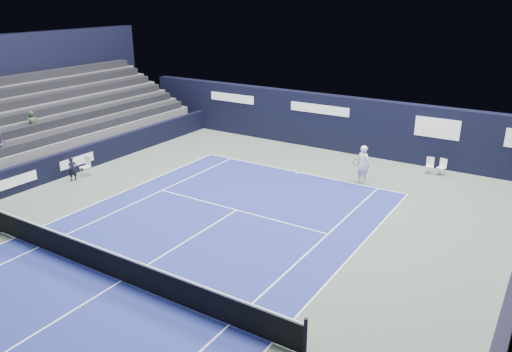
{
  "coord_description": "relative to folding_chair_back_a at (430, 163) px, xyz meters",
  "views": [
    {
      "loc": [
        10.74,
        -9.14,
        8.45
      ],
      "look_at": [
        0.37,
        7.31,
        1.3
      ],
      "focal_mm": 35.0,
      "sensor_mm": 36.0,
      "label": 1
    }
  ],
  "objects": [
    {
      "name": "ground",
      "position": [
        -5.56,
        -13.3,
        -0.54
      ],
      "size": [
        48.0,
        48.0,
        0.0
      ],
      "primitive_type": "plane",
      "color": "#4F5E54",
      "rests_on": "ground"
    },
    {
      "name": "court_surface",
      "position": [
        -5.56,
        -15.3,
        -0.54
      ],
      "size": [
        10.97,
        23.77,
        0.01
      ],
      "primitive_type": "cube",
      "color": "navy",
      "rests_on": "ground"
    },
    {
      "name": "folding_chair_back_a",
      "position": [
        0.0,
        0.0,
        0.0
      ],
      "size": [
        0.43,
        0.45,
        0.81
      ],
      "rotation": [
        0.0,
        0.0,
        0.21
      ],
      "color": "white",
      "rests_on": "ground"
    },
    {
      "name": "folding_chair_back_b",
      "position": [
        0.58,
        0.05,
        -0.08
      ],
      "size": [
        0.43,
        0.42,
        0.82
      ],
      "rotation": [
        0.0,
        0.0,
        -0.22
      ],
      "color": "white",
      "rests_on": "ground"
    },
    {
      "name": "line_judge_chair",
      "position": [
        -14.19,
        -9.33,
        0.0
      ],
      "size": [
        0.45,
        0.44,
        0.95
      ],
      "rotation": [
        0.0,
        0.0,
        -0.08
      ],
      "color": "white",
      "rests_on": "ground"
    },
    {
      "name": "line_judge",
      "position": [
        -14.14,
        -10.18,
        0.03
      ],
      "size": [
        0.42,
        0.49,
        1.15
      ],
      "primitive_type": "imported",
      "rotation": [
        0.0,
        0.0,
        1.17
      ],
      "color": "black",
      "rests_on": "ground"
    },
    {
      "name": "court_markings",
      "position": [
        -5.56,
        -15.3,
        -0.53
      ],
      "size": [
        11.03,
        23.83,
        0.0
      ],
      "color": "white",
      "rests_on": "court_surface"
    },
    {
      "name": "tennis_net",
      "position": [
        -5.56,
        -15.3,
        -0.03
      ],
      "size": [
        12.9,
        0.1,
        1.1
      ],
      "color": "black",
      "rests_on": "ground"
    },
    {
      "name": "back_sponsor_wall",
      "position": [
        -5.56,
        1.2,
        1.01
      ],
      "size": [
        26.0,
        0.63,
        3.1
      ],
      "color": "black",
      "rests_on": "ground"
    },
    {
      "name": "side_barrier_left",
      "position": [
        -15.06,
        -9.33,
        0.06
      ],
      "size": [
        0.33,
        22.0,
        1.2
      ],
      "color": "black",
      "rests_on": "ground"
    },
    {
      "name": "spectator_stand",
      "position": [
        -18.84,
        -8.32,
        1.41
      ],
      "size": [
        6.0,
        18.0,
        6.4
      ],
      "color": "#505053",
      "rests_on": "ground"
    },
    {
      "name": "tennis_player",
      "position": [
        -2.34,
        -3.11,
        0.38
      ],
      "size": [
        0.77,
        0.92,
        1.84
      ],
      "color": "silver",
      "rests_on": "ground"
    }
  ]
}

